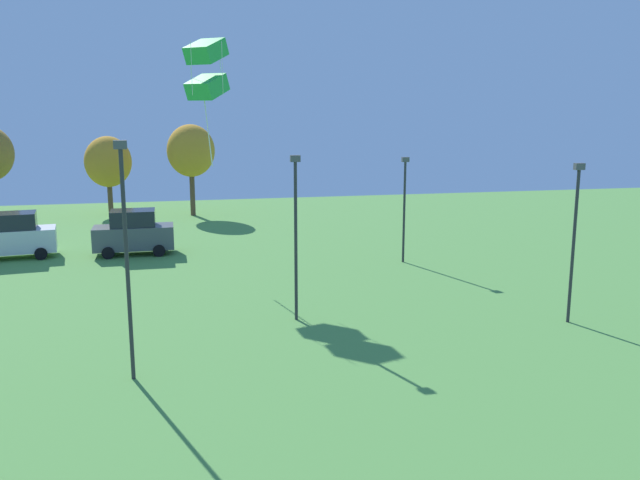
# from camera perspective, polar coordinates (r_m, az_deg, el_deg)

# --- Properties ---
(kite_flying_0) EXTENTS (2.17, 2.18, 5.93)m
(kite_flying_0) POSITION_cam_1_polar(r_m,az_deg,el_deg) (32.57, -9.55, 14.00)
(kite_flying_0) COLOR green
(parked_car_second_from_left) EXTENTS (4.29, 2.47, 2.40)m
(parked_car_second_from_left) POSITION_cam_1_polar(r_m,az_deg,el_deg) (38.90, -24.34, 0.32)
(parked_car_second_from_left) COLOR silver
(parked_car_second_from_left) RESTS_ON ground
(parked_car_third_from_left) EXTENTS (4.21, 2.04, 2.41)m
(parked_car_third_from_left) POSITION_cam_1_polar(r_m,az_deg,el_deg) (37.65, -15.42, 0.60)
(parked_car_third_from_left) COLOR #4C5156
(parked_car_third_from_left) RESTS_ON ground
(light_post_0) EXTENTS (0.36, 0.20, 5.90)m
(light_post_0) POSITION_cam_1_polar(r_m,az_deg,el_deg) (26.20, 20.63, 0.50)
(light_post_0) COLOR #2D2D33
(light_post_0) RESTS_ON ground
(light_post_1) EXTENTS (0.36, 0.20, 5.37)m
(light_post_1) POSITION_cam_1_polar(r_m,az_deg,el_deg) (34.43, 7.12, 3.13)
(light_post_1) COLOR #2D2D33
(light_post_1) RESTS_ON ground
(light_post_2) EXTENTS (0.36, 0.20, 6.98)m
(light_post_2) POSITION_cam_1_polar(r_m,az_deg,el_deg) (19.99, -16.00, -0.79)
(light_post_2) COLOR #2D2D33
(light_post_2) RESTS_ON ground
(light_post_3) EXTENTS (0.36, 0.20, 6.16)m
(light_post_3) POSITION_cam_1_polar(r_m,az_deg,el_deg) (24.80, -2.06, 0.96)
(light_post_3) COLOR #2D2D33
(light_post_3) RESTS_ON ground
(treeline_tree_2) EXTENTS (3.36, 3.36, 5.69)m
(treeline_tree_2) POSITION_cam_1_polar(r_m,az_deg,el_deg) (51.85, -17.42, 6.29)
(treeline_tree_2) COLOR brown
(treeline_tree_2) RESTS_ON ground
(treeline_tree_3) EXTENTS (3.40, 3.40, 6.55)m
(treeline_tree_3) POSITION_cam_1_polar(r_m,az_deg,el_deg) (49.66, -10.82, 7.37)
(treeline_tree_3) COLOR brown
(treeline_tree_3) RESTS_ON ground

